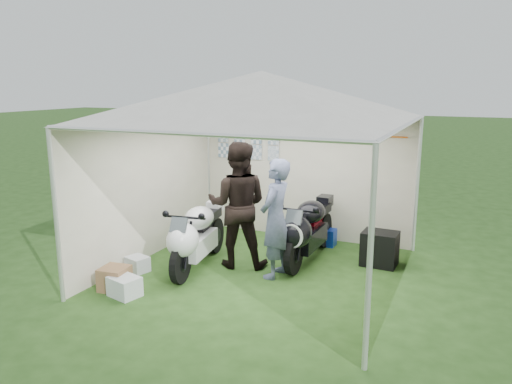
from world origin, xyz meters
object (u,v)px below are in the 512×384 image
(motorcycle_white, at_px, (196,235))
(motorcycle_black, at_px, (307,228))
(canopy_tent, at_px, (262,101))
(person_dark_jacket, at_px, (238,205))
(person_blue_jacket, at_px, (275,219))
(crate_0, at_px, (125,287))
(crate_1, at_px, (115,278))
(crate_2, at_px, (138,264))
(paddock_stand, at_px, (324,237))
(equipment_box, at_px, (380,249))

(motorcycle_white, height_order, motorcycle_black, motorcycle_black)
(canopy_tent, distance_m, person_dark_jacket, 1.66)
(motorcycle_black, bearing_deg, person_blue_jacket, -105.82)
(canopy_tent, xyz_separation_m, crate_0, (-1.35, -1.57, -2.44))
(canopy_tent, relative_size, person_blue_jacket, 3.18)
(motorcycle_black, height_order, person_blue_jacket, person_blue_jacket)
(canopy_tent, bearing_deg, motorcycle_white, -163.76)
(canopy_tent, height_order, crate_1, canopy_tent)
(canopy_tent, xyz_separation_m, person_blue_jacket, (0.25, -0.07, -1.69))
(crate_2, bearing_deg, person_dark_jacket, 34.00)
(motorcycle_white, xyz_separation_m, crate_1, (-0.63, -1.16, -0.38))
(person_dark_jacket, bearing_deg, person_blue_jacket, 148.55)
(paddock_stand, bearing_deg, person_dark_jacket, -122.48)
(motorcycle_black, height_order, equipment_box, motorcycle_black)
(motorcycle_black, xyz_separation_m, crate_2, (-2.24, -1.46, -0.44))
(canopy_tent, relative_size, motorcycle_black, 2.78)
(person_blue_jacket, height_order, equipment_box, person_blue_jacket)
(crate_1, bearing_deg, motorcycle_black, 45.68)
(paddock_stand, xyz_separation_m, crate_1, (-2.13, -3.08, 0.01))
(canopy_tent, distance_m, paddock_stand, 2.97)
(canopy_tent, bearing_deg, person_blue_jacket, -16.42)
(canopy_tent, height_order, paddock_stand, canopy_tent)
(motorcycle_white, distance_m, equipment_box, 2.90)
(crate_0, bearing_deg, crate_1, 155.36)
(person_dark_jacket, height_order, crate_2, person_dark_jacket)
(motorcycle_white, bearing_deg, person_blue_jacket, 1.44)
(equipment_box, bearing_deg, person_blue_jacket, -140.66)
(motorcycle_white, distance_m, person_blue_jacket, 1.30)
(crate_2, bearing_deg, person_blue_jacket, 18.83)
(motorcycle_white, bearing_deg, crate_2, -156.96)
(canopy_tent, height_order, person_dark_jacket, canopy_tent)
(motorcycle_white, height_order, equipment_box, motorcycle_white)
(motorcycle_black, height_order, crate_2, motorcycle_black)
(person_dark_jacket, xyz_separation_m, crate_2, (-1.29, -0.87, -0.87))
(canopy_tent, height_order, equipment_box, canopy_tent)
(person_blue_jacket, height_order, crate_1, person_blue_jacket)
(motorcycle_black, distance_m, person_blue_jacket, 0.88)
(person_dark_jacket, xyz_separation_m, crate_0, (-0.90, -1.69, -0.85))
(equipment_box, relative_size, crate_2, 1.71)
(person_blue_jacket, bearing_deg, equipment_box, 132.75)
(paddock_stand, relative_size, person_dark_jacket, 0.20)
(paddock_stand, bearing_deg, equipment_box, -29.36)
(canopy_tent, relative_size, motorcycle_white, 2.85)
(person_blue_jacket, distance_m, crate_0, 2.32)
(person_dark_jacket, distance_m, crate_2, 1.78)
(canopy_tent, relative_size, crate_0, 13.92)
(person_blue_jacket, xyz_separation_m, crate_1, (-1.87, -1.37, -0.73))
(equipment_box, distance_m, crate_0, 3.93)
(crate_1, xyz_separation_m, crate_2, (-0.13, 0.69, -0.05))
(paddock_stand, distance_m, person_blue_jacket, 1.88)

